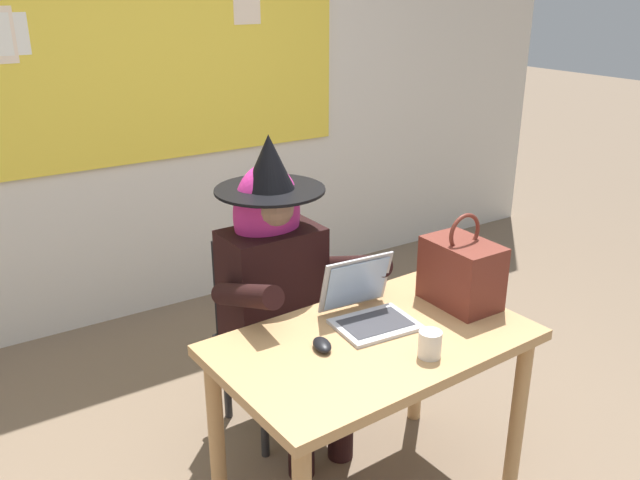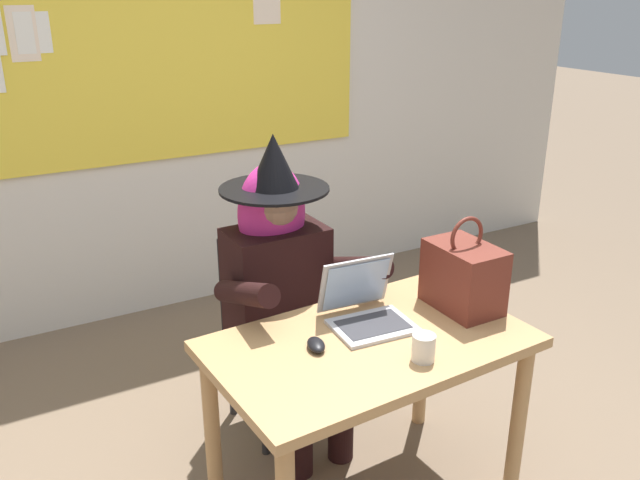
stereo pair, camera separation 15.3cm
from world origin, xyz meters
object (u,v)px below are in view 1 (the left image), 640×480
computer_mouse (322,345)px  laptop (368,308)px  handbag (461,272)px  person_costumed (279,275)px  desk_main (373,363)px  chair_at_desk (266,322)px  coffee_mug (430,344)px

computer_mouse → laptop: bearing=33.3°
handbag → person_costumed: bearing=133.5°
person_costumed → handbag: 0.75m
person_costumed → desk_main: bearing=4.8°
laptop → handbag: 0.41m
desk_main → chair_at_desk: bearing=95.2°
desk_main → handbag: size_ratio=3.11×
computer_mouse → handbag: handbag is taller
laptop → computer_mouse: size_ratio=3.04×
coffee_mug → person_costumed: bearing=100.1°
laptop → computer_mouse: bearing=-157.5°
person_costumed → handbag: size_ratio=3.59×
desk_main → handbag: bearing=4.8°
chair_at_desk → computer_mouse: 0.73m
chair_at_desk → desk_main: bearing=3.1°
chair_at_desk → computer_mouse: size_ratio=8.49×
computer_mouse → person_costumed: bearing=90.7°
laptop → coffee_mug: size_ratio=3.33×
person_costumed → laptop: size_ratio=4.29×
computer_mouse → coffee_mug: 0.37m
chair_at_desk → coffee_mug: chair_at_desk is taller
laptop → coffee_mug: (0.02, -0.33, -0.00)m
laptop → coffee_mug: 0.33m
computer_mouse → coffee_mug: bearing=-25.2°
computer_mouse → handbag: 0.67m
desk_main → handbag: (0.46, 0.04, 0.24)m
person_costumed → computer_mouse: (-0.14, -0.55, -0.02)m
coffee_mug → chair_at_desk: bearing=99.0°
chair_at_desk → computer_mouse: chair_at_desk is taller
person_costumed → handbag: person_costumed is taller
chair_at_desk → handbag: handbag is taller
desk_main → coffee_mug: (0.08, -0.21, 0.15)m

